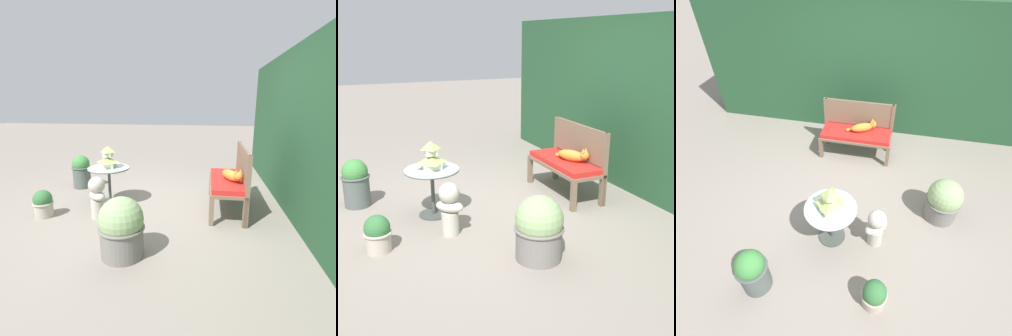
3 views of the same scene
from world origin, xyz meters
The scene contains 11 objects.
ground centered at (0.00, 0.00, 0.00)m, with size 30.00×30.00×0.00m, color gray.
foliage_hedge_back centered at (0.00, 2.30, 1.15)m, with size 6.40×0.79×2.30m, color #234C2D.
garden_bench centered at (-0.12, 1.06, 0.40)m, with size 1.22×0.48×0.48m.
bench_backrest centered at (-0.12, 1.28, 0.65)m, with size 1.22×0.06×0.93m.
cat centered at (0.00, 1.12, 0.55)m, with size 0.51×0.31×0.21m.
patio_table centered at (-0.11, -0.72, 0.45)m, with size 0.64×0.64×0.57m.
pagoda_birdhouse centered at (-0.11, -0.72, 0.72)m, with size 0.27×0.27×0.33m.
garden_bust centered at (0.45, -0.68, 0.32)m, with size 0.35×0.35×0.58m.
potted_plant_path_edge centered at (1.29, -0.06, 0.31)m, with size 0.48×0.48×0.63m.
potted_plant_patio_mid centered at (0.54, -1.44, 0.19)m, with size 0.28×0.28×0.38m.
potted_plant_table_far centered at (-0.77, -1.52, 0.31)m, with size 0.35×0.35×0.60m.
Camera 1 is at (3.61, 0.78, 1.54)m, focal length 28.00 mm.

